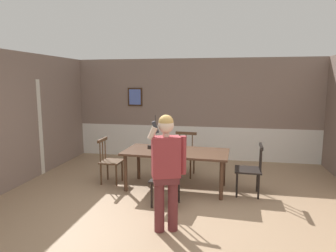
% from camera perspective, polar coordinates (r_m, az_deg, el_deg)
% --- Properties ---
extents(ground_plane, '(7.67, 7.67, 0.00)m').
position_cam_1_polar(ground_plane, '(4.90, 0.49, -16.35)').
color(ground_plane, '#9E7F60').
extents(room_back_partition, '(6.49, 0.17, 2.64)m').
position_cam_1_polar(room_back_partition, '(7.93, 5.04, 2.85)').
color(room_back_partition, gray).
rests_on(room_back_partition, ground_plane).
extents(dining_table, '(2.02, 1.03, 0.74)m').
position_cam_1_polar(dining_table, '(5.73, 1.53, -5.53)').
color(dining_table, '#4C3323').
rests_on(dining_table, ground_plane).
extents(chair_near_window, '(0.48, 0.48, 0.94)m').
position_cam_1_polar(chair_near_window, '(5.67, 15.40, -7.98)').
color(chair_near_window, black).
rests_on(chair_near_window, ground_plane).
extents(chair_by_doorway, '(0.51, 0.51, 1.06)m').
position_cam_1_polar(chair_by_doorway, '(4.98, -0.64, -9.89)').
color(chair_by_doorway, black).
rests_on(chair_by_doorway, ground_plane).
extents(chair_at_table_head, '(0.52, 0.52, 0.94)m').
position_cam_1_polar(chair_at_table_head, '(6.60, 3.11, -5.35)').
color(chair_at_table_head, '#513823').
rests_on(chair_at_table_head, ground_plane).
extents(chair_opposite_corner, '(0.42, 0.42, 0.92)m').
position_cam_1_polar(chair_opposite_corner, '(6.21, -11.06, -6.56)').
color(chair_opposite_corner, '#513823').
rests_on(chair_opposite_corner, ground_plane).
extents(person_figure, '(0.50, 0.33, 1.63)m').
position_cam_1_polar(person_figure, '(4.06, -0.28, -7.75)').
color(person_figure, brown).
rests_on(person_figure, ground_plane).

